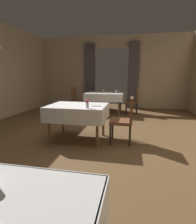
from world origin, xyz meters
TOP-DOWN VIEW (x-y plane):
  - ground at (0.00, 0.00)m, footprint 10.08×10.08m
  - wall_back at (0.00, 4.18)m, footprint 6.40×0.27m
  - dining_table_mid at (-0.21, 0.01)m, footprint 1.22×0.92m
  - dining_table_far at (-0.08, 2.85)m, footprint 1.35×1.04m
  - chair_mid_right at (0.79, 0.03)m, footprint 0.44×0.44m
  - chair_far_left at (-1.14, 2.82)m, footprint 0.44×0.44m
  - chair_far_right at (0.98, 2.91)m, footprint 0.44×0.44m
  - flower_vase_mid at (0.09, -0.31)m, footprint 0.07×0.07m
  - plate_mid_b at (0.20, -0.04)m, footprint 0.23×0.23m
  - glass_far_a at (0.34, 2.83)m, footprint 0.06×0.06m
  - plate_far_b at (0.07, 2.72)m, footprint 0.21×0.21m
  - glass_far_c at (-0.19, 3.21)m, footprint 0.08×0.08m
  - plate_far_d at (0.37, 3.19)m, footprint 0.19×0.19m

SIDE VIEW (x-z plane):
  - ground at x=0.00m, z-range 0.00..0.00m
  - chair_mid_right at x=0.79m, z-range 0.05..0.98m
  - chair_far_left at x=-1.14m, z-range 0.05..0.98m
  - chair_far_right at x=0.98m, z-range 0.05..0.98m
  - dining_table_mid at x=-0.21m, z-range 0.27..1.02m
  - dining_table_far at x=-0.08m, z-range 0.28..1.03m
  - plate_mid_b at x=0.20m, z-range 0.75..0.76m
  - plate_far_b at x=0.07m, z-range 0.75..0.76m
  - plate_far_d at x=0.37m, z-range 0.75..0.76m
  - glass_far_c at x=-0.19m, z-range 0.75..0.85m
  - glass_far_a at x=0.34m, z-range 0.75..0.85m
  - flower_vase_mid at x=0.09m, z-range 0.76..0.93m
  - wall_back at x=0.00m, z-range 0.02..3.02m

